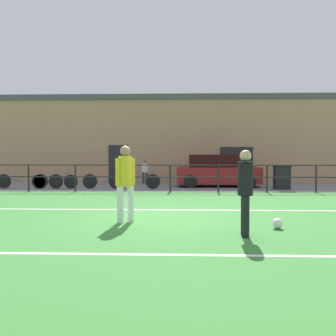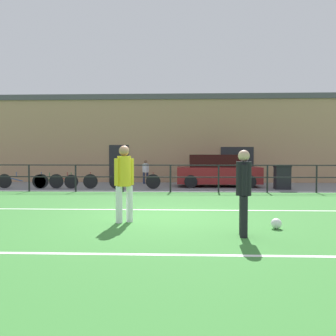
{
  "view_description": "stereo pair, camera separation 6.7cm",
  "coord_description": "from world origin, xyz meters",
  "px_view_note": "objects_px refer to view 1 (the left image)",
  "views": [
    {
      "loc": [
        0.46,
        -8.99,
        1.58
      ],
      "look_at": [
        -0.04,
        4.49,
        1.07
      ],
      "focal_mm": 38.58,
      "sensor_mm": 36.0,
      "label": 1
    },
    {
      "loc": [
        0.52,
        -8.99,
        1.58
      ],
      "look_at": [
        -0.04,
        4.49,
        1.07
      ],
      "focal_mm": 38.58,
      "sensor_mm": 36.0,
      "label": 2
    }
  ],
  "objects_px": {
    "soccer_ball_match": "(277,223)",
    "trash_bin_0": "(282,177)",
    "player_striker": "(125,179)",
    "bicycle_parked_4": "(134,181)",
    "spectator_child": "(145,170)",
    "player_goalkeeper": "(245,187)",
    "parked_car_red": "(217,171)",
    "bicycle_parked_1": "(73,181)",
    "bicycle_parked_0": "(55,181)",
    "bicycle_parked_3": "(22,181)"
  },
  "relations": [
    {
      "from": "player_goalkeeper",
      "to": "bicycle_parked_3",
      "type": "bearing_deg",
      "value": 47.84
    },
    {
      "from": "player_striker",
      "to": "bicycle_parked_1",
      "type": "height_order",
      "value": "player_striker"
    },
    {
      "from": "player_goalkeeper",
      "to": "bicycle_parked_1",
      "type": "bearing_deg",
      "value": 38.92
    },
    {
      "from": "bicycle_parked_3",
      "to": "trash_bin_0",
      "type": "relative_size",
      "value": 2.23
    },
    {
      "from": "player_goalkeeper",
      "to": "soccer_ball_match",
      "type": "xyz_separation_m",
      "value": [
        0.81,
        0.71,
        -0.83
      ]
    },
    {
      "from": "soccer_ball_match",
      "to": "bicycle_parked_1",
      "type": "distance_m",
      "value": 11.01
    },
    {
      "from": "bicycle_parked_0",
      "to": "bicycle_parked_4",
      "type": "relative_size",
      "value": 0.91
    },
    {
      "from": "player_goalkeeper",
      "to": "soccer_ball_match",
      "type": "relative_size",
      "value": 7.4
    },
    {
      "from": "trash_bin_0",
      "to": "bicycle_parked_0",
      "type": "bearing_deg",
      "value": -179.62
    },
    {
      "from": "player_goalkeeper",
      "to": "parked_car_red",
      "type": "bearing_deg",
      "value": 2.48
    },
    {
      "from": "bicycle_parked_4",
      "to": "spectator_child",
      "type": "bearing_deg",
      "value": 86.06
    },
    {
      "from": "soccer_ball_match",
      "to": "spectator_child",
      "type": "bearing_deg",
      "value": 109.18
    },
    {
      "from": "player_striker",
      "to": "trash_bin_0",
      "type": "bearing_deg",
      "value": -160.09
    },
    {
      "from": "spectator_child",
      "to": "bicycle_parked_1",
      "type": "relative_size",
      "value": 0.56
    },
    {
      "from": "soccer_ball_match",
      "to": "bicycle_parked_0",
      "type": "xyz_separation_m",
      "value": [
        -7.82,
        8.52,
        0.24
      ]
    },
    {
      "from": "spectator_child",
      "to": "parked_car_red",
      "type": "xyz_separation_m",
      "value": [
        3.65,
        -1.49,
        0.02
      ]
    },
    {
      "from": "trash_bin_0",
      "to": "parked_car_red",
      "type": "bearing_deg",
      "value": 154.4
    },
    {
      "from": "soccer_ball_match",
      "to": "bicycle_parked_4",
      "type": "height_order",
      "value": "bicycle_parked_4"
    },
    {
      "from": "soccer_ball_match",
      "to": "trash_bin_0",
      "type": "relative_size",
      "value": 0.21
    },
    {
      "from": "player_striker",
      "to": "spectator_child",
      "type": "height_order",
      "value": "player_striker"
    },
    {
      "from": "bicycle_parked_0",
      "to": "player_striker",
      "type": "bearing_deg",
      "value": -60.5
    },
    {
      "from": "bicycle_parked_1",
      "to": "bicycle_parked_4",
      "type": "height_order",
      "value": "bicycle_parked_4"
    },
    {
      "from": "bicycle_parked_3",
      "to": "bicycle_parked_4",
      "type": "xyz_separation_m",
      "value": [
        5.16,
        -0.0,
        0.0
      ]
    },
    {
      "from": "player_striker",
      "to": "spectator_child",
      "type": "distance_m",
      "value": 10.82
    },
    {
      "from": "player_goalkeeper",
      "to": "player_striker",
      "type": "bearing_deg",
      "value": 67.84
    },
    {
      "from": "spectator_child",
      "to": "bicycle_parked_1",
      "type": "bearing_deg",
      "value": 29.04
    },
    {
      "from": "parked_car_red",
      "to": "bicycle_parked_0",
      "type": "distance_m",
      "value": 7.64
    },
    {
      "from": "player_striker",
      "to": "soccer_ball_match",
      "type": "bearing_deg",
      "value": 135.7
    },
    {
      "from": "spectator_child",
      "to": "player_goalkeeper",
      "type": "bearing_deg",
      "value": 89.91
    },
    {
      "from": "soccer_ball_match",
      "to": "trash_bin_0",
      "type": "height_order",
      "value": "trash_bin_0"
    },
    {
      "from": "soccer_ball_match",
      "to": "parked_car_red",
      "type": "bearing_deg",
      "value": 91.83
    },
    {
      "from": "parked_car_red",
      "to": "bicycle_parked_4",
      "type": "height_order",
      "value": "parked_car_red"
    },
    {
      "from": "trash_bin_0",
      "to": "bicycle_parked_1",
      "type": "bearing_deg",
      "value": -179.58
    },
    {
      "from": "player_striker",
      "to": "bicycle_parked_1",
      "type": "distance_m",
      "value": 8.74
    },
    {
      "from": "player_goalkeeper",
      "to": "player_striker",
      "type": "height_order",
      "value": "player_striker"
    },
    {
      "from": "player_striker",
      "to": "trash_bin_0",
      "type": "relative_size",
      "value": 1.67
    },
    {
      "from": "player_goalkeeper",
      "to": "bicycle_parked_0",
      "type": "xyz_separation_m",
      "value": [
        -7.01,
        9.22,
        -0.59
      ]
    },
    {
      "from": "bicycle_parked_3",
      "to": "bicycle_parked_4",
      "type": "distance_m",
      "value": 5.16
    },
    {
      "from": "bicycle_parked_0",
      "to": "bicycle_parked_1",
      "type": "height_order",
      "value": "bicycle_parked_1"
    },
    {
      "from": "soccer_ball_match",
      "to": "spectator_child",
      "type": "xyz_separation_m",
      "value": [
        -3.96,
        11.4,
        0.62
      ]
    },
    {
      "from": "player_striker",
      "to": "bicycle_parked_4",
      "type": "xyz_separation_m",
      "value": [
        -0.83,
        7.92,
        -0.64
      ]
    },
    {
      "from": "bicycle_parked_4",
      "to": "trash_bin_0",
      "type": "height_order",
      "value": "trash_bin_0"
    },
    {
      "from": "player_goalkeeper",
      "to": "soccer_ball_match",
      "type": "bearing_deg",
      "value": -43.71
    },
    {
      "from": "soccer_ball_match",
      "to": "spectator_child",
      "type": "distance_m",
      "value": 12.08
    },
    {
      "from": "parked_car_red",
      "to": "bicycle_parked_1",
      "type": "xyz_separation_m",
      "value": [
        -6.66,
        -1.39,
        -0.39
      ]
    },
    {
      "from": "bicycle_parked_3",
      "to": "soccer_ball_match",
      "type": "bearing_deg",
      "value": -42.42
    },
    {
      "from": "player_goalkeeper",
      "to": "bicycle_parked_1",
      "type": "height_order",
      "value": "player_goalkeeper"
    },
    {
      "from": "parked_car_red",
      "to": "soccer_ball_match",
      "type": "bearing_deg",
      "value": -88.17
    },
    {
      "from": "parked_car_red",
      "to": "bicycle_parked_1",
      "type": "height_order",
      "value": "parked_car_red"
    },
    {
      "from": "bicycle_parked_4",
      "to": "bicycle_parked_3",
      "type": "bearing_deg",
      "value": 180.0
    }
  ]
}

